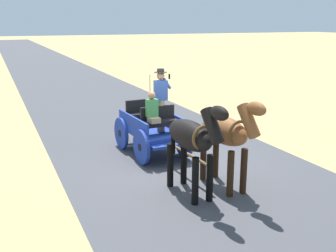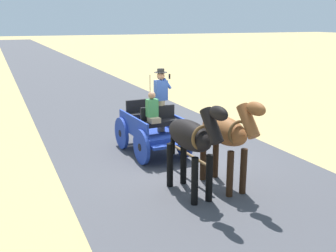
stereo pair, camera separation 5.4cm
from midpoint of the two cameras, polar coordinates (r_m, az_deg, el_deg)
ground_plane at (r=11.19m, az=1.23°, el=-4.88°), size 200.00×200.00×0.00m
road_surface at (r=11.19m, az=1.23°, el=-4.86°), size 6.51×160.00×0.01m
horse_drawn_carriage at (r=11.51m, az=-2.36°, el=-0.06°), size 1.53×4.51×2.50m
horse_near_side at (r=9.06m, az=8.25°, el=-1.01°), size 0.67×2.13×2.21m
horse_off_side at (r=8.59m, az=3.33°, el=-1.76°), size 0.68×2.14×2.21m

